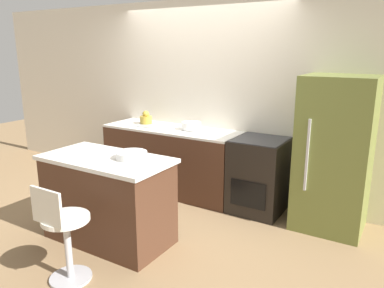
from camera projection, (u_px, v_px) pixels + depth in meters
The scene contains 10 objects.
ground_plane at pixel (176, 202), 4.91m from camera, with size 14.00×14.00×0.00m, color #8E704C.
wall_back at pixel (203, 98), 5.16m from camera, with size 8.00×0.06×2.60m.
back_counter at pixel (172, 160), 5.22m from camera, with size 1.94×0.64×0.91m.
kitchen_island at pixel (108, 199), 3.85m from camera, with size 1.34×0.70×0.90m.
oven_range at pixel (259, 175), 4.57m from camera, with size 0.62×0.65×0.91m.
refrigerator at pixel (334, 155), 4.04m from camera, with size 0.74×0.68×1.69m.
stool_chair at pixel (64, 235), 3.15m from camera, with size 0.40×0.40×0.89m.
kettle at pixel (146, 119), 5.37m from camera, with size 0.17×0.17×0.19m.
mixing_bowl at pixel (191, 126), 4.99m from camera, with size 0.26×0.26×0.10m.
fruit_bowl at pixel (132, 155), 3.69m from camera, with size 0.31×0.31×0.07m.
Camera 1 is at (2.55, -3.79, 1.96)m, focal length 35.00 mm.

